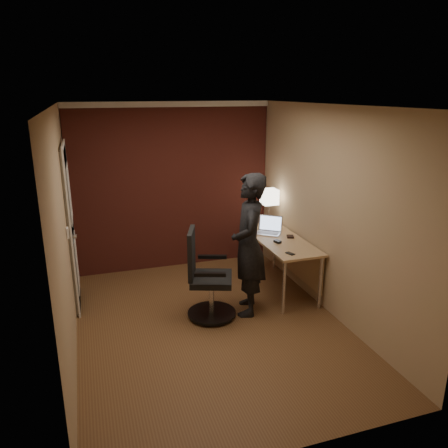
{
  "coord_description": "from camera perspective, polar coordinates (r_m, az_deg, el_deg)",
  "views": [
    {
      "loc": [
        -1.26,
        -4.4,
        2.64
      ],
      "look_at": [
        0.35,
        0.55,
        1.05
      ],
      "focal_mm": 35.0,
      "sensor_mm": 36.0,
      "label": 1
    }
  ],
  "objects": [
    {
      "name": "person",
      "position": [
        5.24,
        3.25,
        -2.76
      ],
      "size": [
        0.6,
        0.74,
        1.74
      ],
      "primitive_type": "imported",
      "rotation": [
        0.0,
        0.0,
        -1.91
      ],
      "color": "black",
      "rests_on": "ground"
    },
    {
      "name": "laptop",
      "position": [
        6.15,
        5.92,
        -0.56
      ],
      "size": [
        0.42,
        0.41,
        0.23
      ],
      "color": "silver",
      "rests_on": "desk"
    },
    {
      "name": "wallet",
      "position": [
        6.01,
        8.65,
        -1.63
      ],
      "size": [
        0.12,
        0.13,
        0.02
      ],
      "primitive_type": "cube",
      "rotation": [
        0.0,
        0.0,
        -0.36
      ],
      "color": "black",
      "rests_on": "desk"
    },
    {
      "name": "desk_lamp",
      "position": [
        6.44,
        5.95,
        3.5
      ],
      "size": [
        0.22,
        0.22,
        0.54
      ],
      "color": "silver",
      "rests_on": "desk"
    },
    {
      "name": "phone",
      "position": [
        5.41,
        8.63,
        -3.83
      ],
      "size": [
        0.1,
        0.13,
        0.01
      ],
      "primitive_type": "cube",
      "rotation": [
        0.0,
        0.0,
        0.35
      ],
      "color": "black",
      "rests_on": "desk"
    },
    {
      "name": "room",
      "position": [
        6.15,
        -8.43,
        4.88
      ],
      "size": [
        4.0,
        4.0,
        4.0
      ],
      "color": "brown",
      "rests_on": "ground"
    },
    {
      "name": "mouse",
      "position": [
        5.77,
        7.0,
        -2.29
      ],
      "size": [
        0.08,
        0.11,
        0.03
      ],
      "primitive_type": "cube",
      "rotation": [
        0.0,
        0.0,
        0.26
      ],
      "color": "black",
      "rests_on": "desk"
    },
    {
      "name": "office_chair",
      "position": [
        5.25,
        -2.41,
        -7.35
      ],
      "size": [
        0.62,
        0.68,
        1.08
      ],
      "color": "black",
      "rests_on": "ground"
    },
    {
      "name": "desk",
      "position": [
        6.01,
        7.88,
        -2.99
      ],
      "size": [
        0.6,
        1.5,
        0.73
      ],
      "color": "tan",
      "rests_on": "ground"
    }
  ]
}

